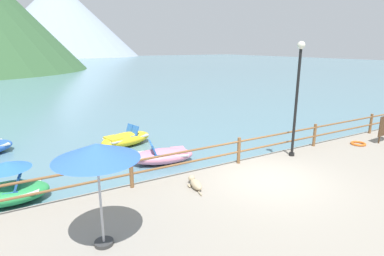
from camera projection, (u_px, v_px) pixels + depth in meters
name	position (u px, v px, depth m)	size (l,w,h in m)	color
ground_plane	(69.00, 79.00, 43.47)	(200.00, 200.00, 0.00)	slate
promenade_dock	(328.00, 216.00, 7.98)	(28.00, 8.00, 0.40)	gray
dock_railing	(239.00, 148.00, 10.93)	(23.92, 0.12, 0.95)	brown
lamp_post	(297.00, 89.00, 11.18)	(0.28, 0.28, 4.23)	black
beach_umbrella	(96.00, 153.00, 6.01)	(1.70, 1.70, 2.24)	#B2B2B7
dog_resting	(195.00, 184.00, 9.14)	(0.42, 1.07, 0.26)	tan
life_ring	(358.00, 144.00, 13.14)	(0.61, 0.61, 0.09)	orange
pedal_boat_1	(6.00, 189.00, 9.01)	(2.48, 1.69, 1.26)	green
pedal_boat_2	(126.00, 139.00, 14.28)	(2.65, 1.70, 0.91)	yellow
pedal_boat_3	(163.00, 156.00, 12.13)	(2.66, 1.70, 0.88)	pink
distant_peak	(60.00, 19.00, 138.33)	(68.15, 68.15, 32.61)	#93A3B7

